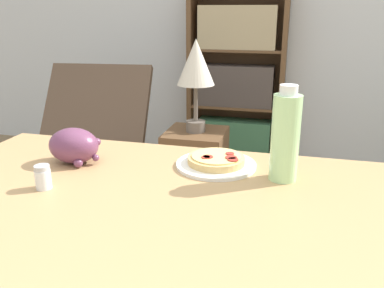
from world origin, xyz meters
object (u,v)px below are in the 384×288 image
(bookshelf, at_px, (236,83))
(lounge_chair_near, at_px, (89,167))
(side_table, at_px, (196,176))
(table_lamp, at_px, (196,67))
(salt_shaker, at_px, (43,177))
(drink_bottle, at_px, (285,136))
(pizza_on_plate, at_px, (216,162))
(grape_bunch, at_px, (74,146))

(bookshelf, bearing_deg, lounge_chair_near, -123.62)
(side_table, height_order, table_lamp, table_lamp)
(lounge_chair_near, height_order, table_lamp, table_lamp)
(salt_shaker, distance_m, table_lamp, 1.35)
(side_table, bearing_deg, lounge_chair_near, -175.47)
(drink_bottle, xyz_separation_m, table_lamp, (-0.52, 1.12, 0.02))
(salt_shaker, height_order, lounge_chair_near, lounge_chair_near)
(drink_bottle, distance_m, bookshelf, 2.25)
(pizza_on_plate, bearing_deg, grape_bunch, -170.23)
(lounge_chair_near, distance_m, table_lamp, 0.92)
(drink_bottle, xyz_separation_m, bookshelf, (-0.45, 2.19, -0.24))
(pizza_on_plate, bearing_deg, salt_shaker, -146.69)
(drink_bottle, height_order, table_lamp, table_lamp)
(lounge_chair_near, distance_m, bookshelf, 1.39)
(grape_bunch, relative_size, lounge_chair_near, 0.18)
(bookshelf, height_order, table_lamp, bookshelf)
(pizza_on_plate, relative_size, table_lamp, 0.46)
(side_table, bearing_deg, salt_shaker, -93.24)
(grape_bunch, height_order, salt_shaker, grape_bunch)
(drink_bottle, bearing_deg, table_lamp, 114.86)
(grape_bunch, bearing_deg, side_table, 85.35)
(pizza_on_plate, distance_m, table_lamp, 1.13)
(pizza_on_plate, relative_size, bookshelf, 0.17)
(lounge_chair_near, bearing_deg, salt_shaker, -71.69)
(salt_shaker, distance_m, lounge_chair_near, 1.51)
(lounge_chair_near, bearing_deg, table_lamp, -1.98)
(drink_bottle, relative_size, lounge_chair_near, 0.29)
(pizza_on_plate, bearing_deg, drink_bottle, -14.11)
(drink_bottle, bearing_deg, pizza_on_plate, 165.89)
(salt_shaker, height_order, side_table, salt_shaker)
(side_table, xyz_separation_m, table_lamp, (0.00, 0.00, 0.64))
(salt_shaker, distance_m, side_table, 1.44)
(drink_bottle, bearing_deg, lounge_chair_near, 138.06)
(grape_bunch, distance_m, table_lamp, 1.15)
(drink_bottle, bearing_deg, grape_bunch, -177.80)
(salt_shaker, height_order, table_lamp, table_lamp)
(bookshelf, distance_m, table_lamp, 1.10)
(side_table, relative_size, table_lamp, 1.06)
(grape_bunch, distance_m, salt_shaker, 0.19)
(grape_bunch, height_order, table_lamp, table_lamp)
(salt_shaker, relative_size, lounge_chair_near, 0.07)
(lounge_chair_near, relative_size, side_table, 1.60)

